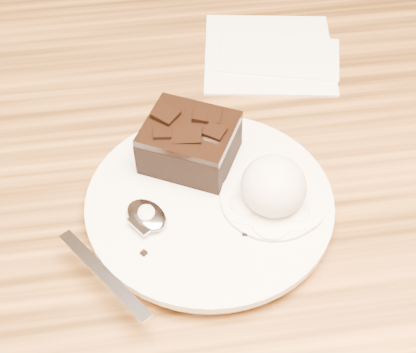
{
  "coord_description": "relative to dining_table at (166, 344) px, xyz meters",
  "views": [
    {
      "loc": [
        -0.0,
        -0.44,
        1.23
      ],
      "look_at": [
        0.05,
        -0.05,
        0.79
      ],
      "focal_mm": 55.42,
      "sensor_mm": 36.0,
      "label": 1
    }
  ],
  "objects": [
    {
      "name": "brownie",
      "position": [
        0.04,
        -0.01,
        0.41
      ],
      "size": [
        0.11,
        0.1,
        0.04
      ],
      "primitive_type": "cube",
      "rotation": [
        0.0,
        0.0,
        -0.49
      ],
      "color": "black",
      "rests_on": "plate"
    },
    {
      "name": "crumb_b",
      "position": [
        -0.01,
        -0.12,
        0.4
      ],
      "size": [
        0.01,
        0.01,
        0.0
      ],
      "primitive_type": "cube",
      "rotation": [
        0.0,
        0.0,
        0.69
      ],
      "color": "black",
      "rests_on": "plate"
    },
    {
      "name": "dining_table",
      "position": [
        0.0,
        0.0,
        0.0
      ],
      "size": [
        1.2,
        0.8,
        0.75
      ],
      "primitive_type": null,
      "color": "#462B12",
      "rests_on": "floor"
    },
    {
      "name": "crumb_a",
      "position": [
        0.08,
        -0.11,
        0.4
      ],
      "size": [
        0.01,
        0.01,
        0.0
      ],
      "primitive_type": "cube",
      "rotation": [
        0.0,
        0.0,
        1.39
      ],
      "color": "black",
      "rests_on": "plate"
    },
    {
      "name": "melt_puddle",
      "position": [
        0.11,
        -0.07,
        0.4
      ],
      "size": [
        0.1,
        0.1,
        0.0
      ],
      "primitive_type": "cylinder",
      "color": "white",
      "rests_on": "plate"
    },
    {
      "name": "ice_cream_scoop",
      "position": [
        0.11,
        -0.07,
        0.42
      ],
      "size": [
        0.06,
        0.06,
        0.05
      ],
      "primitive_type": "ellipsoid",
      "color": "white",
      "rests_on": "plate"
    },
    {
      "name": "napkin",
      "position": [
        0.16,
        0.17,
        0.38
      ],
      "size": [
        0.18,
        0.18,
        0.01
      ],
      "primitive_type": "cube",
      "rotation": [
        0.0,
        0.0,
        -0.17
      ],
      "color": "white",
      "rests_on": "dining_table"
    },
    {
      "name": "plate",
      "position": [
        0.05,
        -0.06,
        0.38
      ],
      "size": [
        0.23,
        0.23,
        0.02
      ],
      "primitive_type": "cylinder",
      "color": "silver",
      "rests_on": "dining_table"
    },
    {
      "name": "spoon",
      "position": [
        -0.01,
        -0.08,
        0.4
      ],
      "size": [
        0.12,
        0.16,
        0.01
      ],
      "primitive_type": null,
      "rotation": [
        0.0,
        0.0,
        0.6
      ],
      "color": "silver",
      "rests_on": "plate"
    }
  ]
}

